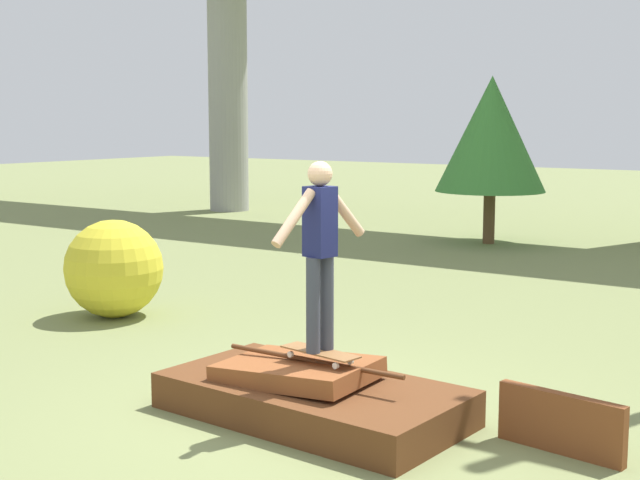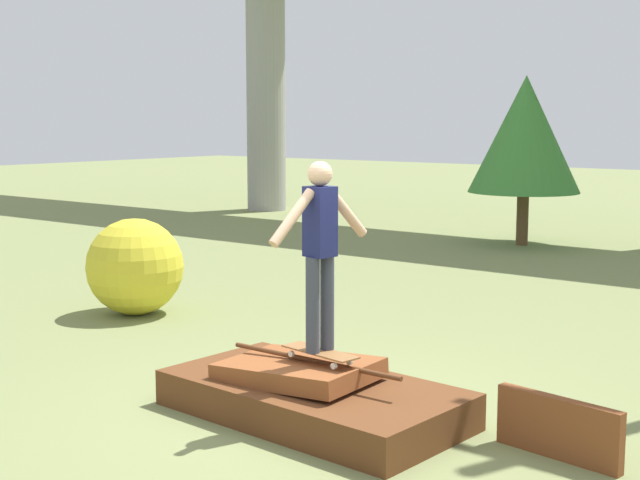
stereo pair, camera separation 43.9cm
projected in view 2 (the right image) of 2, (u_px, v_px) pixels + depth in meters
The scene contains 7 objects.
ground_plane at pixel (313, 417), 7.79m from camera, with size 80.00×80.00×0.00m, color olive.
scrap_pile at pixel (311, 395), 7.77m from camera, with size 2.71×1.54×0.53m.
scrap_plank_loose at pixel (558, 428), 6.81m from camera, with size 1.05×0.24×0.48m.
skateboard at pixel (320, 352), 7.62m from camera, with size 0.78×0.33×0.09m.
skater at pixel (320, 243), 7.49m from camera, with size 0.25×1.10×1.62m.
tree_behind_left at pixel (525, 135), 18.09m from camera, with size 2.27×2.27×3.46m.
bush_yellow_flowering at pixel (135, 267), 11.78m from camera, with size 1.29×1.29×1.29m.
Camera 2 is at (4.64, -5.90, 2.58)m, focal length 50.00 mm.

